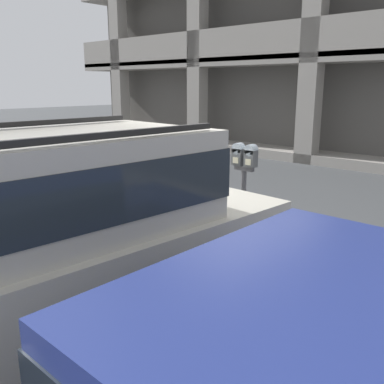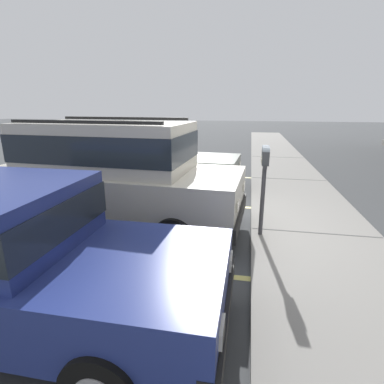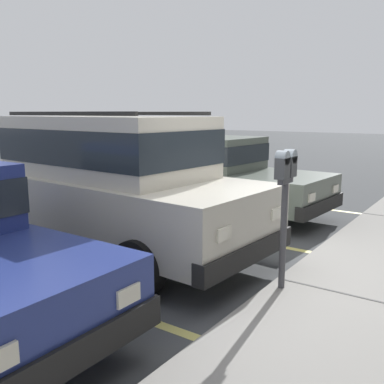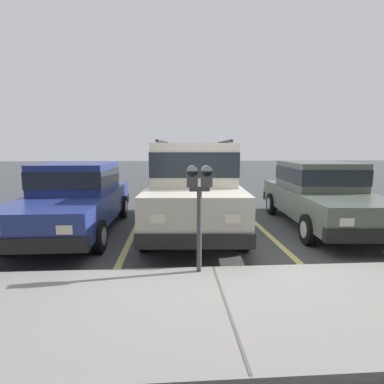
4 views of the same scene
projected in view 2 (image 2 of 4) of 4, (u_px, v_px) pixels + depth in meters
The scene contains 7 objects.
ground_plane at pixel (240, 236), 5.49m from camera, with size 80.00×80.00×0.10m.
sidewalk at pixel (315, 236), 5.23m from camera, with size 40.00×2.20×0.12m.
parking_stall_lines at pixel (138, 267), 4.33m from camera, with size 11.98×4.80×0.01m.
silver_suv at pixel (111, 171), 5.49m from camera, with size 2.21×4.88×2.03m.
red_sedan at pixel (156, 158), 8.49m from camera, with size 2.05×4.59×1.54m.
dark_hatchback at pixel (0, 252), 3.06m from camera, with size 1.86×4.49×1.54m.
parking_meter_near at pixel (264, 170), 4.85m from camera, with size 0.35×0.12×1.52m.
Camera 2 is at (5.12, 0.09, 2.27)m, focal length 28.00 mm.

